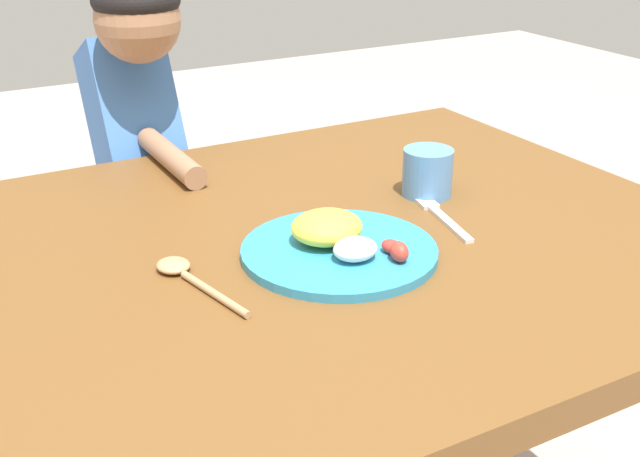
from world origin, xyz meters
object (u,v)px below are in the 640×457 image
fork (440,215)px  drinking_cup (428,172)px  plate (338,244)px  person (141,207)px  spoon (186,274)px

fork → drinking_cup: size_ratio=2.52×
plate → fork: (0.21, 0.04, -0.01)m
person → fork: bearing=114.5°
drinking_cup → spoon: bearing=-168.7°
plate → person: (-0.08, 0.67, -0.17)m
fork → spoon: (-0.41, -0.01, 0.00)m
spoon → drinking_cup: bearing=-90.5°
plate → fork: 0.21m
plate → person: bearing=96.9°
plate → fork: plate is taller
plate → person: size_ratio=0.26×
plate → drinking_cup: 0.27m
fork → person: bearing=36.7°
plate → person: 0.69m
plate → spoon: size_ratio=1.43×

